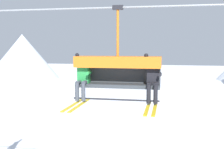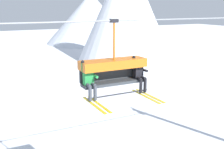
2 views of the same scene
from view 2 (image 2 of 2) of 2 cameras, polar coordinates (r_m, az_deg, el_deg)
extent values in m
cone|color=white|center=(46.77, 2.85, 13.59)|extent=(15.78, 15.78, 17.28)
cone|color=silver|center=(69.26, -4.31, 11.35)|extent=(21.58, 21.58, 11.85)
cylinder|color=gray|center=(10.63, 11.77, 10.92)|extent=(19.50, 0.05, 0.05)
cube|color=#33383D|center=(9.70, 0.41, -1.64)|extent=(2.30, 0.48, 0.10)
cube|color=#33383D|center=(9.88, -0.34, 0.28)|extent=(2.30, 0.08, 0.45)
cube|color=#D16619|center=(9.60, 0.25, 2.19)|extent=(2.35, 0.68, 0.30)
cylinder|color=black|center=(9.53, 1.29, -4.01)|extent=(2.30, 0.04, 0.04)
cylinder|color=#D16619|center=(9.43, 0.42, 6.75)|extent=(0.07, 0.07, 1.25)
cube|color=black|center=(9.37, 0.43, 10.87)|extent=(0.28, 0.12, 0.12)
cube|color=#23843D|center=(9.22, -4.84, -0.52)|extent=(0.32, 0.22, 0.52)
sphere|color=silver|center=(9.14, -4.88, 1.66)|extent=(0.22, 0.22, 0.22)
ellipsoid|color=black|center=(9.05, -4.64, 1.54)|extent=(0.17, 0.04, 0.08)
cylinder|color=#3D424C|center=(9.09, -4.92, -2.16)|extent=(0.11, 0.34, 0.11)
cylinder|color=#3D424C|center=(9.16, -3.90, -2.03)|extent=(0.11, 0.34, 0.11)
cylinder|color=#3D424C|center=(9.01, -4.47, -3.90)|extent=(0.11, 0.11, 0.48)
cylinder|color=#3D424C|center=(9.07, -3.45, -3.75)|extent=(0.11, 0.11, 0.48)
cube|color=gold|center=(8.84, -3.69, -6.21)|extent=(0.09, 1.70, 0.02)
cube|color=gold|center=(8.91, -2.65, -6.04)|extent=(0.09, 1.70, 0.02)
cylinder|color=#23843D|center=(9.07, -5.97, 1.49)|extent=(0.09, 0.09, 0.30)
sphere|color=black|center=(9.04, -6.00, 2.54)|extent=(0.11, 0.11, 0.11)
cylinder|color=#23843D|center=(9.14, -3.40, -0.35)|extent=(0.09, 0.30, 0.09)
cube|color=black|center=(10.08, 5.32, 0.70)|extent=(0.32, 0.22, 0.52)
sphere|color=maroon|center=(10.00, 5.36, 2.70)|extent=(0.22, 0.22, 0.22)
ellipsoid|color=black|center=(9.92, 5.68, 2.60)|extent=(0.17, 0.04, 0.08)
cylinder|color=black|center=(9.94, 5.38, -0.79)|extent=(0.11, 0.34, 0.11)
cylinder|color=black|center=(10.04, 6.23, -0.67)|extent=(0.11, 0.34, 0.11)
cylinder|color=black|center=(9.87, 5.88, -2.36)|extent=(0.11, 0.11, 0.48)
cylinder|color=black|center=(9.96, 6.73, -2.23)|extent=(0.11, 0.11, 0.48)
cube|color=gold|center=(9.72, 6.79, -4.43)|extent=(0.09, 1.70, 0.02)
cube|color=gold|center=(9.81, 7.65, -4.28)|extent=(0.09, 1.70, 0.02)
cylinder|color=black|center=(9.91, 4.45, 2.56)|extent=(0.09, 0.09, 0.30)
sphere|color=black|center=(9.87, 4.46, 3.53)|extent=(0.11, 0.11, 0.11)
cylinder|color=black|center=(10.04, 6.68, 0.85)|extent=(0.09, 0.30, 0.09)
camera|label=1|loc=(5.90, 52.89, -6.51)|focal=45.00mm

